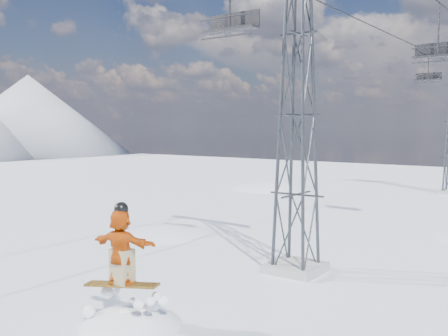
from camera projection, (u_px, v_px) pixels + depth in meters
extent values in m
sphere|color=white|center=(272.00, 311.00, 42.04)|extent=(22.00, 22.00, 22.00)
cube|color=#999999|center=(296.00, 268.00, 17.55)|extent=(1.80, 1.80, 0.30)
cube|color=#31353A|center=(427.00, 49.00, 38.04)|extent=(0.80, 0.25, 0.50)
cylinder|color=black|center=(362.00, 21.00, 27.21)|extent=(0.06, 51.00, 0.06)
cylinder|color=black|center=(448.00, 10.00, 24.62)|extent=(0.06, 51.00, 0.06)
cone|color=slate|center=(29.00, 114.00, 95.51)|extent=(38.00, 38.00, 15.00)
cube|color=#A66D16|center=(121.00, 285.00, 12.56)|extent=(2.00, 0.97, 0.19)
imported|color=#C64908|center=(121.00, 246.00, 12.48)|extent=(1.86, 0.96, 1.92)
cube|color=#93845B|center=(121.00, 267.00, 12.52)|extent=(0.62, 0.52, 0.88)
sphere|color=black|center=(120.00, 209.00, 12.40)|extent=(0.36, 0.36, 0.36)
cube|color=black|center=(230.00, 30.00, 17.42)|extent=(2.15, 0.48, 0.09)
cube|color=black|center=(234.00, 21.00, 17.58)|extent=(2.15, 0.06, 0.59)
cylinder|color=black|center=(225.00, 36.00, 17.22)|extent=(2.15, 0.06, 0.06)
cylinder|color=black|center=(224.00, 17.00, 17.13)|extent=(2.15, 0.05, 0.05)
cylinder|color=black|center=(439.00, 29.00, 23.27)|extent=(0.09, 0.09, 2.44)
cube|color=black|center=(438.00, 56.00, 23.37)|extent=(2.22, 0.50, 0.09)
cube|color=black|center=(439.00, 49.00, 23.54)|extent=(2.22, 0.07, 0.61)
cylinder|color=black|center=(436.00, 61.00, 23.17)|extent=(2.22, 0.07, 0.07)
cylinder|color=black|center=(436.00, 47.00, 23.07)|extent=(2.22, 0.06, 0.06)
cylinder|color=black|center=(428.00, 66.00, 38.58)|extent=(0.08, 0.08, 2.10)
cube|color=black|center=(428.00, 80.00, 38.67)|extent=(1.91, 0.43, 0.08)
cube|color=black|center=(429.00, 76.00, 38.81)|extent=(1.91, 0.06, 0.53)
cylinder|color=black|center=(427.00, 83.00, 38.50)|extent=(1.91, 0.06, 0.06)
cylinder|color=black|center=(427.00, 75.00, 38.41)|extent=(1.91, 0.05, 0.05)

